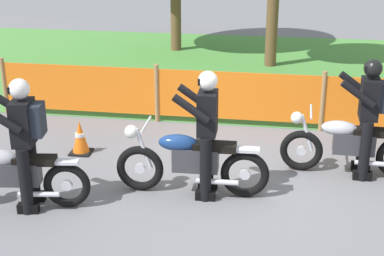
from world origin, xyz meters
name	(u,v)px	position (x,y,z in m)	size (l,w,h in m)	color
ground	(222,187)	(0.00, 0.00, -0.01)	(24.00, 24.00, 0.02)	slate
grass_verge	(251,69)	(0.00, 6.28, 0.01)	(24.00, 7.75, 0.01)	#4C8C3D
barrier_fence	(238,96)	(0.00, 2.40, 0.54)	(8.68, 0.08, 1.05)	#997547
motorcycle_lead	(191,161)	(-0.39, -0.25, 0.47)	(2.04, 0.60, 0.96)	black
motorcycle_trailing	(349,145)	(1.72, 0.71, 0.45)	(1.95, 0.57, 0.92)	black
motorcycle_third	(13,175)	(-2.53, -0.97, 0.44)	(1.90, 0.56, 0.90)	black
rider_lead	(206,130)	(-0.19, -0.24, 0.92)	(0.57, 0.55, 1.69)	black
rider_trailing	(369,112)	(1.93, 0.70, 0.95)	(0.68, 0.55, 1.69)	black
rider_third	(25,137)	(-2.32, -0.94, 0.95)	(0.72, 0.60, 1.69)	black
traffic_cone	(80,137)	(-2.30, 0.81, 0.26)	(0.32, 0.32, 0.53)	black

